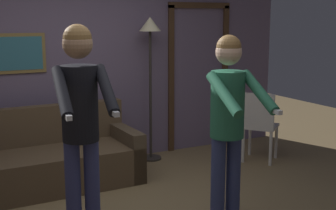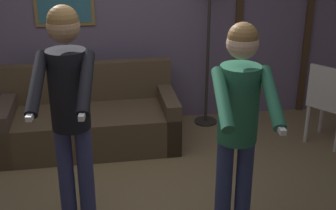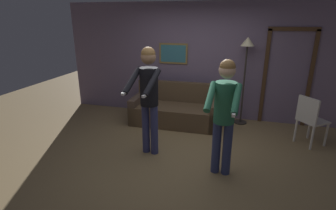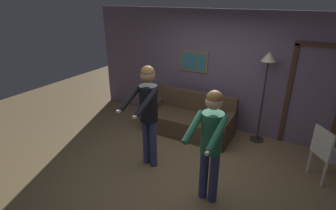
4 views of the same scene
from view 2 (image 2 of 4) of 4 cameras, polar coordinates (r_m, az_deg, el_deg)
back_wall_assembly at (r=5.59m, az=-6.12°, el=10.61°), size 6.40×0.10×2.60m
couch at (r=5.27m, az=-9.46°, el=-2.01°), size 1.91×0.88×0.87m
torchiere_lamp at (r=5.43m, az=5.09°, el=12.44°), size 0.28×0.28×1.88m
person_standing_left at (r=3.61m, az=-11.98°, el=0.74°), size 0.49×0.72×1.83m
person_standing_right at (r=3.48m, az=8.62°, el=-1.12°), size 0.46×0.69×1.74m
dining_chair_distant at (r=5.41m, az=19.06°, el=0.52°), size 0.59×0.59×0.93m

